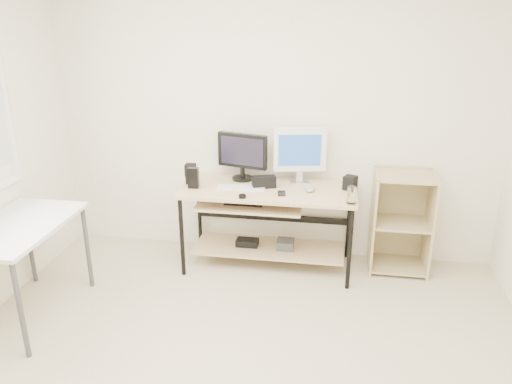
{
  "coord_description": "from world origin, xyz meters",
  "views": [
    {
      "loc": [
        0.54,
        -2.35,
        2.22
      ],
      "look_at": [
        -0.05,
        1.3,
        0.84
      ],
      "focal_mm": 35.0,
      "sensor_mm": 36.0,
      "label": 1
    }
  ],
  "objects_px": {
    "audio_controller": "(193,178)",
    "side_table": "(19,235)",
    "black_monitor": "(242,154)",
    "desk": "(266,210)",
    "shelf_unit": "(400,221)",
    "white_imac": "(300,151)"
  },
  "relations": [
    {
      "from": "desk",
      "to": "audio_controller",
      "type": "relative_size",
      "value": 8.28
    },
    {
      "from": "side_table",
      "to": "shelf_unit",
      "type": "bearing_deg",
      "value": 23.33
    },
    {
      "from": "black_monitor",
      "to": "audio_controller",
      "type": "height_order",
      "value": "black_monitor"
    },
    {
      "from": "shelf_unit",
      "to": "audio_controller",
      "type": "height_order",
      "value": "audio_controller"
    },
    {
      "from": "shelf_unit",
      "to": "audio_controller",
      "type": "relative_size",
      "value": 4.97
    },
    {
      "from": "desk",
      "to": "shelf_unit",
      "type": "height_order",
      "value": "shelf_unit"
    },
    {
      "from": "side_table",
      "to": "shelf_unit",
      "type": "height_order",
      "value": "shelf_unit"
    },
    {
      "from": "white_imac",
      "to": "audio_controller",
      "type": "relative_size",
      "value": 2.72
    },
    {
      "from": "desk",
      "to": "black_monitor",
      "type": "bearing_deg",
      "value": 142.0
    },
    {
      "from": "shelf_unit",
      "to": "white_imac",
      "type": "xyz_separation_m",
      "value": [
        -0.9,
        0.04,
        0.58
      ]
    },
    {
      "from": "side_table",
      "to": "white_imac",
      "type": "xyz_separation_m",
      "value": [
        1.93,
        1.26,
        0.36
      ]
    },
    {
      "from": "side_table",
      "to": "audio_controller",
      "type": "distance_m",
      "value": 1.43
    },
    {
      "from": "audio_controller",
      "to": "side_table",
      "type": "bearing_deg",
      "value": -140.34
    },
    {
      "from": "white_imac",
      "to": "audio_controller",
      "type": "xyz_separation_m",
      "value": [
        -0.89,
        -0.3,
        -0.19
      ]
    },
    {
      "from": "side_table",
      "to": "black_monitor",
      "type": "xyz_separation_m",
      "value": [
        1.42,
        1.25,
        0.32
      ]
    },
    {
      "from": "desk",
      "to": "side_table",
      "type": "relative_size",
      "value": 1.5
    },
    {
      "from": "shelf_unit",
      "to": "side_table",
      "type": "bearing_deg",
      "value": -156.67
    },
    {
      "from": "desk",
      "to": "white_imac",
      "type": "distance_m",
      "value": 0.6
    },
    {
      "from": "black_monitor",
      "to": "white_imac",
      "type": "distance_m",
      "value": 0.51
    },
    {
      "from": "desk",
      "to": "shelf_unit",
      "type": "xyz_separation_m",
      "value": [
        1.18,
        0.16,
        -0.09
      ]
    },
    {
      "from": "black_monitor",
      "to": "audio_controller",
      "type": "distance_m",
      "value": 0.5
    },
    {
      "from": "black_monitor",
      "to": "white_imac",
      "type": "bearing_deg",
      "value": 14.95
    }
  ]
}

